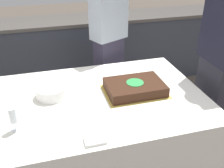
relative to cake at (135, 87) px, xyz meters
The scene contains 10 objects.
ground_plane 0.86m from the cake, behind, with size 14.00×14.00×0.00m, color brown.
back_counter 1.72m from the cake, 102.83° to the left, with size 4.40×0.58×0.92m.
dining_table 0.56m from the cake, behind, with size 1.81×1.15×0.74m.
cake is the anchor object (origin of this frame).
plate_stack 0.66m from the cake, behind, with size 0.23×0.23×0.09m.
wine_glass 0.93m from the cake, 164.57° to the right, with size 0.06×0.06×0.17m.
side_plate_near_cake 0.32m from the cake, 97.53° to the left, with size 0.18×0.18×0.00m.
utensil_pile 0.66m from the cake, 131.48° to the right, with size 0.13×0.09×0.02m.
person_cutting_cake 0.80m from the cake, 90.00° to the left, with size 0.40×0.33×1.63m.
person_seated_right 0.75m from the cake, ahead, with size 0.21×0.40×1.67m.
Camera 1 is at (-0.29, -1.69, 1.81)m, focal length 42.00 mm.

